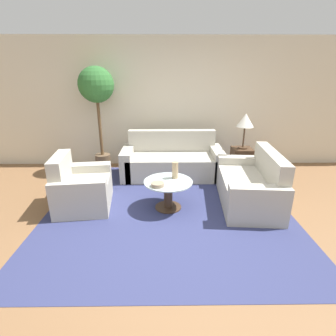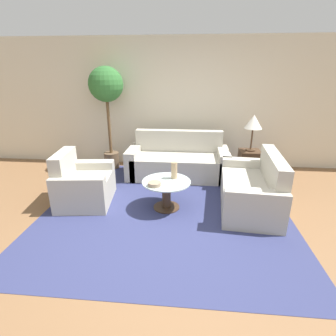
% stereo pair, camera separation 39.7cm
% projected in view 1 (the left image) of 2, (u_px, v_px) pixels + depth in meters
% --- Properties ---
extents(ground_plane, '(14.00, 14.00, 0.00)m').
position_uv_depth(ground_plane, '(169.00, 231.00, 3.38)').
color(ground_plane, brown).
extents(wall_back, '(10.00, 0.06, 2.60)m').
position_uv_depth(wall_back, '(167.00, 104.00, 5.45)').
color(wall_back, beige).
rests_on(wall_back, ground_plane).
extents(rug, '(3.54, 3.54, 0.01)m').
position_uv_depth(rug, '(168.00, 207.00, 3.97)').
color(rug, navy).
rests_on(rug, ground_plane).
extents(sofa_main, '(1.92, 0.83, 0.85)m').
position_uv_depth(sofa_main, '(172.00, 161.00, 5.14)').
color(sofa_main, '#B2AD9E').
rests_on(sofa_main, ground_plane).
extents(armchair, '(0.86, 0.99, 0.81)m').
position_uv_depth(armchair, '(80.00, 189.00, 3.94)').
color(armchair, '#B2AD9E').
rests_on(armchair, ground_plane).
extents(loveseat, '(0.90, 1.51, 0.83)m').
position_uv_depth(loveseat, '(252.00, 186.00, 4.03)').
color(loveseat, '#B2AD9E').
rests_on(loveseat, ground_plane).
extents(coffee_table, '(0.72, 0.72, 0.44)m').
position_uv_depth(coffee_table, '(168.00, 191.00, 3.87)').
color(coffee_table, '#422D1E').
rests_on(coffee_table, ground_plane).
extents(side_table, '(0.38, 0.38, 0.56)m').
position_uv_depth(side_table, '(241.00, 162.00, 5.09)').
color(side_table, '#422D1E').
rests_on(side_table, ground_plane).
extents(table_lamp, '(0.31, 0.31, 0.66)m').
position_uv_depth(table_lamp, '(245.00, 121.00, 4.81)').
color(table_lamp, '#422D1E').
rests_on(table_lamp, side_table).
extents(potted_plant, '(0.67, 0.67, 2.04)m').
position_uv_depth(potted_plant, '(97.00, 93.00, 4.96)').
color(potted_plant, brown).
rests_on(potted_plant, ground_plane).
extents(vase, '(0.09, 0.09, 0.25)m').
position_uv_depth(vase, '(175.00, 170.00, 3.89)').
color(vase, tan).
rests_on(vase, coffee_table).
extents(bowl, '(0.18, 0.18, 0.05)m').
position_uv_depth(bowl, '(158.00, 185.00, 3.64)').
color(bowl, gray).
rests_on(bowl, coffee_table).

